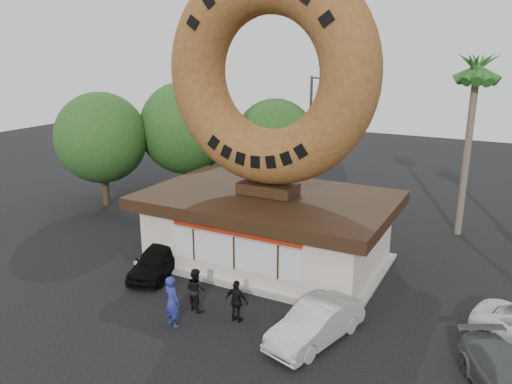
{
  "coord_description": "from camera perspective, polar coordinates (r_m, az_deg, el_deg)",
  "views": [
    {
      "loc": [
        9.66,
        -13.46,
        9.69
      ],
      "look_at": [
        0.44,
        4.0,
        3.96
      ],
      "focal_mm": 35.0,
      "sensor_mm": 36.0,
      "label": 1
    }
  ],
  "objects": [
    {
      "name": "car_grey",
      "position": [
        16.69,
        27.05,
        -18.74
      ],
      "size": [
        3.52,
        4.55,
        1.23
      ],
      "primitive_type": "imported",
      "rotation": [
        0.0,
        0.0,
        0.49
      ],
      "color": "#505355",
      "rests_on": "ground"
    },
    {
      "name": "street_lamp",
      "position": [
        32.05,
        6.44,
        6.74
      ],
      "size": [
        2.11,
        0.2,
        8.0
      ],
      "color": "#59595E",
      "rests_on": "ground"
    },
    {
      "name": "car_silver",
      "position": [
        17.66,
        6.85,
        -14.66
      ],
      "size": [
        2.46,
        4.28,
        1.33
      ],
      "primitive_type": "imported",
      "rotation": [
        0.0,
        0.0,
        -0.28
      ],
      "color": "#B6B7BC",
      "rests_on": "ground"
    },
    {
      "name": "person_center",
      "position": [
        19.44,
        -6.91,
        -10.98
      ],
      "size": [
        0.99,
        0.87,
        1.7
      ],
      "primitive_type": "imported",
      "rotation": [
        0.0,
        0.0,
        2.82
      ],
      "color": "black",
      "rests_on": "ground"
    },
    {
      "name": "donut_shop",
      "position": [
        23.11,
        1.33,
        -3.86
      ],
      "size": [
        11.2,
        7.2,
        3.8
      ],
      "color": "beige",
      "rests_on": "ground"
    },
    {
      "name": "person_left",
      "position": [
        18.47,
        -9.59,
        -12.21
      ],
      "size": [
        0.8,
        0.62,
        1.94
      ],
      "primitive_type": "imported",
      "rotation": [
        0.0,
        0.0,
        2.89
      ],
      "color": "navy",
      "rests_on": "ground"
    },
    {
      "name": "tree_far",
      "position": [
        32.35,
        -17.27,
        5.93
      ],
      "size": [
        5.6,
        5.6,
        7.14
      ],
      "color": "#473321",
      "rests_on": "ground"
    },
    {
      "name": "tree_west",
      "position": [
        33.05,
        -8.04,
        7.25
      ],
      "size": [
        6.0,
        6.0,
        7.65
      ],
      "color": "#473321",
      "rests_on": "ground"
    },
    {
      "name": "ground",
      "position": [
        19.19,
        -6.97,
        -14.27
      ],
      "size": [
        90.0,
        90.0,
        0.0
      ],
      "primitive_type": "plane",
      "color": "black",
      "rests_on": "ground"
    },
    {
      "name": "palm_near",
      "position": [
        27.57,
        23.89,
        12.2
      ],
      "size": [
        2.6,
        2.6,
        9.75
      ],
      "color": "#726651",
      "rests_on": "ground"
    },
    {
      "name": "tree_mid",
      "position": [
        32.07,
        2.17,
        6.0
      ],
      "size": [
        5.2,
        5.2,
        6.63
      ],
      "color": "#473321",
      "rests_on": "ground"
    },
    {
      "name": "car_black",
      "position": [
        22.63,
        -11.3,
        -7.7
      ],
      "size": [
        2.48,
        4.05,
        1.29
      ],
      "primitive_type": "imported",
      "rotation": [
        0.0,
        0.0,
        0.27
      ],
      "color": "black",
      "rests_on": "ground"
    },
    {
      "name": "person_right",
      "position": [
        18.58,
        -2.2,
        -12.36
      ],
      "size": [
        0.96,
        0.43,
        1.62
      ],
      "primitive_type": "imported",
      "rotation": [
        0.0,
        0.0,
        3.1
      ],
      "color": "black",
      "rests_on": "ground"
    },
    {
      "name": "giant_donut",
      "position": [
        21.75,
        1.47,
        13.39
      ],
      "size": [
        9.65,
        2.46,
        9.65
      ],
      "primitive_type": "torus",
      "rotation": [
        1.57,
        0.0,
        0.0
      ],
      "color": "#985F2C",
      "rests_on": "donut_shop"
    }
  ]
}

